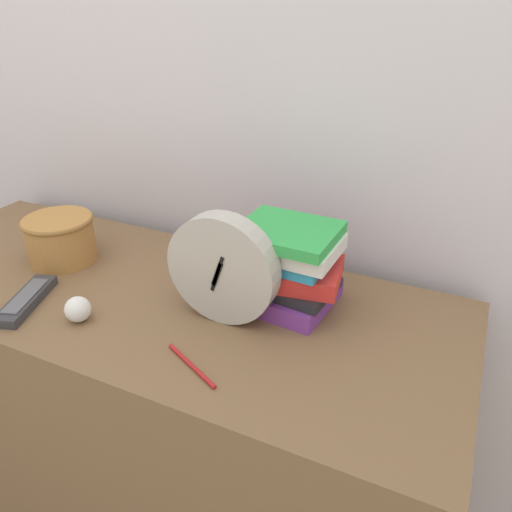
% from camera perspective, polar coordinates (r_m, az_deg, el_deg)
% --- Properties ---
extents(wall_back, '(6.00, 0.04, 2.40)m').
position_cam_1_polar(wall_back, '(1.25, -4.69, 21.11)').
color(wall_back, silver).
rests_on(wall_back, ground_plane).
extents(desk, '(1.37, 0.54, 0.77)m').
position_cam_1_polar(desk, '(1.37, -10.66, -17.68)').
color(desk, brown).
rests_on(desk, ground_plane).
extents(desk_clock, '(0.23, 0.05, 0.23)m').
position_cam_1_polar(desk_clock, '(0.96, -3.85, -1.52)').
color(desk_clock, '#B7B2A8').
rests_on(desk_clock, desk).
extents(book_stack, '(0.25, 0.20, 0.18)m').
position_cam_1_polar(book_stack, '(1.02, 3.28, -1.25)').
color(book_stack, '#7A3899').
rests_on(book_stack, desk).
extents(basket, '(0.17, 0.17, 0.11)m').
position_cam_1_polar(basket, '(1.29, -21.46, 2.02)').
color(basket, '#B27A3D').
rests_on(basket, desk).
extents(tv_remote, '(0.11, 0.19, 0.02)m').
position_cam_1_polar(tv_remote, '(1.16, -24.75, -4.57)').
color(tv_remote, '#333338').
rests_on(tv_remote, desk).
extents(crumpled_paper_ball, '(0.05, 0.05, 0.05)m').
position_cam_1_polar(crumpled_paper_ball, '(1.06, -19.69, -5.75)').
color(crumpled_paper_ball, white).
rests_on(crumpled_paper_ball, desk).
extents(pen, '(0.13, 0.07, 0.01)m').
position_cam_1_polar(pen, '(0.90, -7.40, -12.28)').
color(pen, '#B21E1E').
rests_on(pen, desk).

